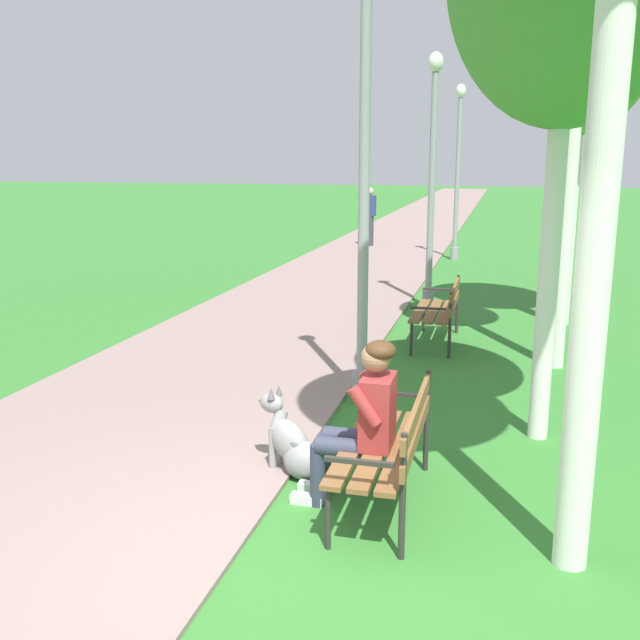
% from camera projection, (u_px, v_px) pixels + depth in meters
% --- Properties ---
extents(ground_plane, '(120.00, 120.00, 0.00)m').
position_uv_depth(ground_plane, '(285.00, 564.00, 4.55)').
color(ground_plane, '#33752D').
extents(paved_path, '(3.43, 60.00, 0.04)m').
position_uv_depth(paved_path, '(419.00, 223.00, 27.71)').
color(paved_path, gray).
rests_on(paved_path, ground).
extents(park_bench_near, '(0.55, 1.50, 0.85)m').
position_uv_depth(park_bench_near, '(391.00, 440.00, 5.20)').
color(park_bench_near, brown).
rests_on(park_bench_near, ground).
extents(park_bench_mid, '(0.55, 1.50, 0.85)m').
position_uv_depth(park_bench_mid, '(441.00, 307.00, 9.77)').
color(park_bench_mid, brown).
rests_on(park_bench_mid, ground).
extents(person_seated_on_near_bench, '(0.74, 0.49, 1.25)m').
position_uv_depth(person_seated_on_near_bench, '(363.00, 416.00, 5.19)').
color(person_seated_on_near_bench, '#33384C').
rests_on(person_seated_on_near_bench, ground).
extents(dog_grey, '(0.78, 0.47, 0.71)m').
position_uv_depth(dog_grey, '(294.00, 445.00, 5.76)').
color(dog_grey, gray).
rests_on(dog_grey, ground).
extents(lamp_post_near, '(0.24, 0.24, 4.53)m').
position_uv_depth(lamp_post_near, '(364.00, 173.00, 7.09)').
color(lamp_post_near, gray).
rests_on(lamp_post_near, ground).
extents(lamp_post_mid, '(0.24, 0.24, 4.12)m').
position_uv_depth(lamp_post_mid, '(432.00, 179.00, 11.85)').
color(lamp_post_mid, gray).
rests_on(lamp_post_mid, ground).
extents(lamp_post_far, '(0.24, 0.24, 4.17)m').
position_uv_depth(lamp_post_far, '(458.00, 171.00, 17.47)').
color(lamp_post_far, gray).
rests_on(lamp_post_far, ground).
extents(birch_tree_fourth, '(2.09, 2.10, 5.43)m').
position_uv_depth(birch_tree_fourth, '(582.00, 42.00, 10.18)').
color(birch_tree_fourth, silver).
rests_on(birch_tree_fourth, ground).
extents(pedestrian_distant, '(0.32, 0.22, 1.65)m').
position_uv_depth(pedestrian_distant, '(370.00, 217.00, 20.23)').
color(pedestrian_distant, '#383842').
rests_on(pedestrian_distant, ground).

